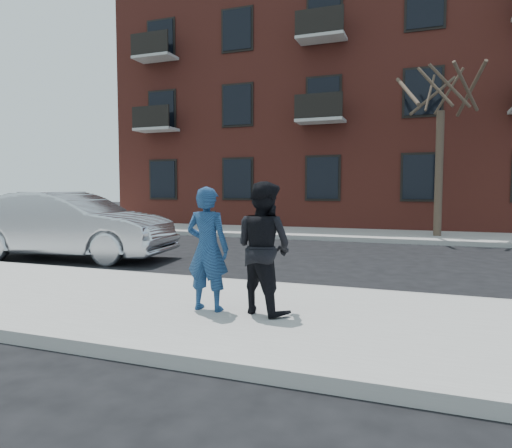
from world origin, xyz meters
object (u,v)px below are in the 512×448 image
at_px(man_peacoat, 264,248).
at_px(silver_sedan, 70,226).
at_px(street_tree, 442,75).
at_px(man_hoodie, 207,249).

bearing_deg(man_peacoat, silver_sedan, -6.79).
height_order(street_tree, silver_sedan, street_tree).
height_order(man_hoodie, man_peacoat, man_peacoat).
bearing_deg(man_peacoat, street_tree, -79.18).
xyz_separation_m(silver_sedan, man_peacoat, (6.28, -3.49, 0.15)).
xyz_separation_m(street_tree, silver_sedan, (-8.57, -7.80, -4.69)).
bearing_deg(man_hoodie, man_peacoat, -168.62).
height_order(silver_sedan, man_peacoat, man_peacoat).
distance_m(man_hoodie, man_peacoat, 0.73).
xyz_separation_m(street_tree, man_hoodie, (-3.00, -11.43, -4.58)).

